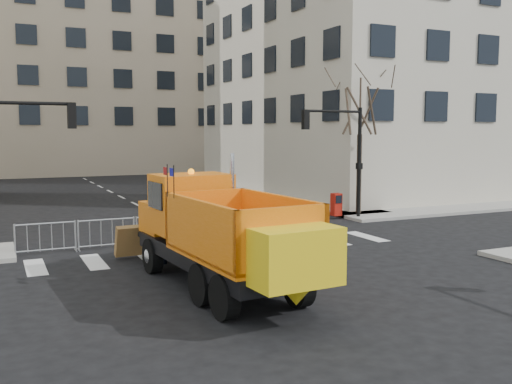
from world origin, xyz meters
name	(u,v)px	position (x,y,z in m)	size (l,w,h in m)	color
ground	(302,287)	(0.00, 0.00, 0.00)	(120.00, 120.00, 0.00)	black
sidewalk_back	(200,234)	(0.00, 8.50, 0.07)	(64.00, 5.00, 0.15)	gray
building_far	(65,60)	(0.00, 52.00, 12.00)	(30.00, 18.00, 24.00)	tan
traffic_light_right	(359,164)	(8.50, 9.50, 2.70)	(0.18, 0.18, 5.40)	black
crowd_barriers	(189,227)	(-0.75, 7.60, 0.55)	(12.60, 0.60, 1.10)	#9EA0A5
street_tree	(360,142)	(9.20, 10.50, 3.75)	(3.00, 3.00, 7.50)	#382B21
plow_truck	(221,231)	(-2.14, 0.64, 1.61)	(3.30, 9.47, 3.62)	black
cop_a	(162,233)	(-2.46, 5.29, 0.81)	(0.59, 0.39, 1.62)	black
cop_b	(187,227)	(-1.72, 4.87, 1.03)	(1.00, 0.78, 2.06)	black
cop_c	(163,235)	(-2.67, 4.37, 0.91)	(1.07, 0.44, 1.82)	black
newspaper_box	(336,204)	(7.64, 10.14, 0.70)	(0.45, 0.40, 1.10)	#AF180D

